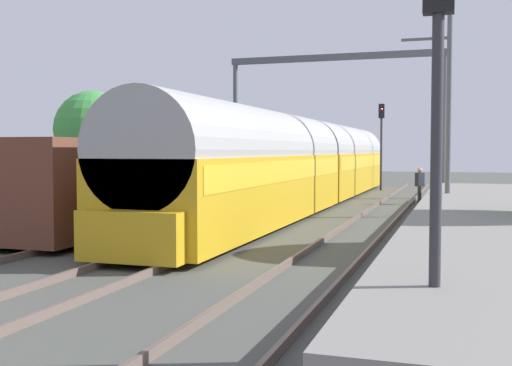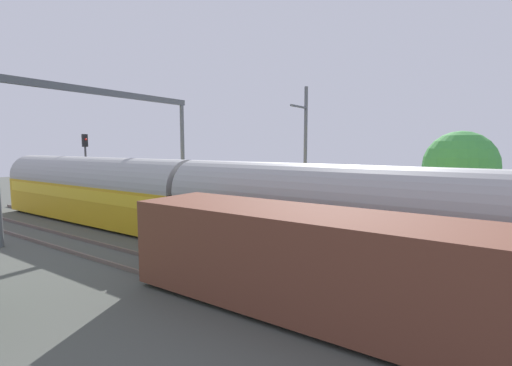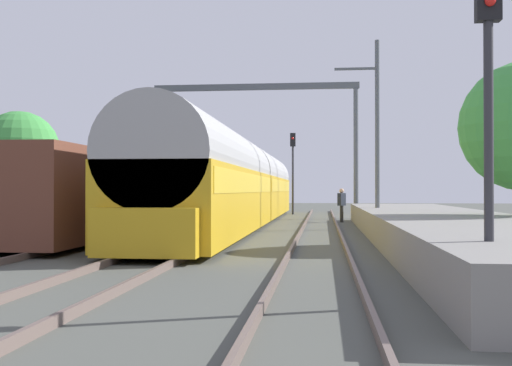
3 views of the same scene
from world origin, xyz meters
TOP-DOWN VIEW (x-y plane):
  - ground at (0.00, 0.00)m, footprint 120.00×120.00m
  - track_far_west at (-3.82, 0.00)m, footprint 1.51×60.00m
  - track_west at (0.00, 0.00)m, footprint 1.52×60.00m
  - track_east at (3.82, 0.00)m, footprint 1.51×60.00m
  - platform at (7.64, 2.00)m, footprint 4.40×28.00m
  - passenger_train at (0.00, 11.26)m, footprint 2.93×32.85m
  - freight_car at (-3.82, 2.13)m, footprint 2.80×13.00m
  - person_crossing at (4.88, 13.60)m, footprint 0.44×0.46m
  - railway_signal_near at (6.36, -9.09)m, footprint 0.36×0.30m
  - railway_signal_far at (1.92, 23.50)m, footprint 0.36×0.30m
  - catenary_gantry at (0.00, 17.74)m, footprint 12.05×0.28m
  - catenary_pole_east_mid at (6.17, 8.22)m, footprint 1.90×0.20m
  - tree_west_background at (-10.89, 10.68)m, footprint 3.88×3.88m

SIDE VIEW (x-z plane):
  - ground at x=0.00m, z-range 0.00..0.00m
  - track_far_west at x=-3.82m, z-range 0.00..0.16m
  - track_west at x=0.00m, z-range 0.00..0.16m
  - track_east at x=3.82m, z-range 0.00..0.16m
  - platform at x=7.64m, z-range 0.00..0.90m
  - person_crossing at x=4.88m, z-range 0.16..1.89m
  - freight_car at x=-3.82m, z-range 0.12..2.82m
  - passenger_train at x=0.00m, z-range 0.06..3.88m
  - railway_signal_near at x=6.36m, z-range 0.70..5.75m
  - railway_signal_far at x=1.92m, z-range 0.74..6.22m
  - tree_west_background at x=-10.89m, z-range 0.81..6.33m
  - catenary_pole_east_mid at x=6.17m, z-range 0.15..8.15m
  - catenary_gantry at x=0.00m, z-range 1.67..9.53m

